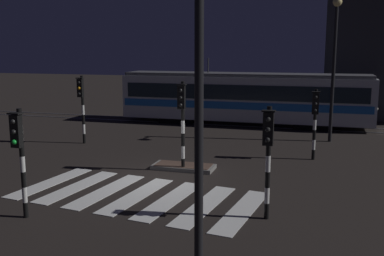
# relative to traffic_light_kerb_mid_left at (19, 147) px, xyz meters

# --- Properties ---
(ground_plane) EXTENTS (120.00, 120.00, 0.00)m
(ground_plane) POSITION_rel_traffic_light_kerb_mid_left_xyz_m (2.28, 4.64, -2.07)
(ground_plane) COLOR black
(rail_near) EXTENTS (80.00, 0.12, 0.03)m
(rail_near) POSITION_rel_traffic_light_kerb_mid_left_xyz_m (2.28, 16.92, -2.05)
(rail_near) COLOR #59595E
(rail_near) RESTS_ON ground
(rail_far) EXTENTS (80.00, 0.12, 0.03)m
(rail_far) POSITION_rel_traffic_light_kerb_mid_left_xyz_m (2.28, 18.35, -2.05)
(rail_far) COLOR #59595E
(rail_far) RESTS_ON ground
(crosswalk_zebra) EXTENTS (8.29, 4.87, 0.02)m
(crosswalk_zebra) POSITION_rel_traffic_light_kerb_mid_left_xyz_m (2.28, 2.77, -2.06)
(crosswalk_zebra) COLOR silver
(crosswalk_zebra) RESTS_ON ground
(traffic_island) EXTENTS (2.47, 1.08, 0.18)m
(traffic_island) POSITION_rel_traffic_light_kerb_mid_left_xyz_m (2.73, 6.37, -1.98)
(traffic_island) COLOR slate
(traffic_island) RESTS_ON ground
(traffic_light_kerb_mid_left) EXTENTS (0.36, 0.42, 3.14)m
(traffic_light_kerb_mid_left) POSITION_rel_traffic_light_kerb_mid_left_xyz_m (0.00, 0.00, 0.00)
(traffic_light_kerb_mid_left) COLOR black
(traffic_light_kerb_mid_left) RESTS_ON ground
(traffic_light_corner_far_left) EXTENTS (0.36, 0.42, 3.43)m
(traffic_light_corner_far_left) POSITION_rel_traffic_light_kerb_mid_left_xyz_m (-3.61, 9.57, 0.20)
(traffic_light_corner_far_left) COLOR black
(traffic_light_corner_far_left) RESTS_ON ground
(traffic_light_median_centre) EXTENTS (0.36, 0.42, 3.53)m
(traffic_light_median_centre) POSITION_rel_traffic_light_kerb_mid_left_xyz_m (2.81, 5.97, 0.26)
(traffic_light_median_centre) COLOR black
(traffic_light_median_centre) RESTS_ON ground
(traffic_light_corner_far_right) EXTENTS (0.36, 0.42, 3.07)m
(traffic_light_corner_far_right) POSITION_rel_traffic_light_kerb_mid_left_xyz_m (7.67, 9.35, -0.05)
(traffic_light_corner_far_right) COLOR black
(traffic_light_corner_far_right) RESTS_ON ground
(traffic_light_corner_near_right) EXTENTS (0.36, 0.42, 3.22)m
(traffic_light_corner_near_right) POSITION_rel_traffic_light_kerb_mid_left_xyz_m (6.60, 1.85, 0.05)
(traffic_light_corner_near_right) COLOR black
(traffic_light_corner_near_right) RESTS_ON ground
(street_lamp_trackside_right) EXTENTS (0.44, 1.21, 7.16)m
(street_lamp_trackside_right) POSITION_rel_traffic_light_kerb_mid_left_xyz_m (8.38, 13.43, 2.47)
(street_lamp_trackside_right) COLOR black
(street_lamp_trackside_right) RESTS_ON ground
(street_lamp_near_kerb) EXTENTS (0.44, 1.21, 7.41)m
(street_lamp_near_kerb) POSITION_rel_traffic_light_kerb_mid_left_xyz_m (5.68, -2.13, 2.61)
(street_lamp_near_kerb) COLOR black
(street_lamp_near_kerb) RESTS_ON ground
(tram) EXTENTS (15.64, 2.58, 4.15)m
(tram) POSITION_rel_traffic_light_kerb_mid_left_xyz_m (3.14, 17.63, -0.32)
(tram) COLOR silver
(tram) RESTS_ON ground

